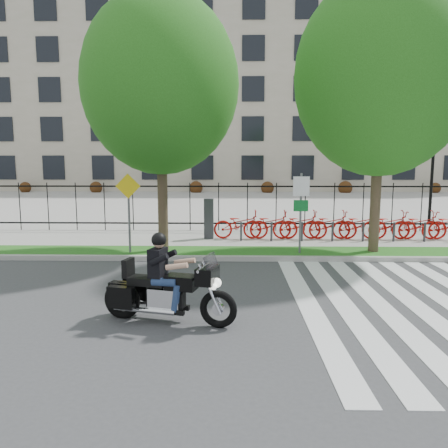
{
  "coord_description": "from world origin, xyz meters",
  "views": [
    {
      "loc": [
        0.62,
        -8.93,
        2.96
      ],
      "look_at": [
        0.36,
        3.0,
        1.29
      ],
      "focal_mm": 35.0,
      "sensor_mm": 36.0,
      "label": 1
    }
  ],
  "objects": [
    {
      "name": "ground",
      "position": [
        0.0,
        0.0,
        0.0
      ],
      "size": [
        120.0,
        120.0,
        0.0
      ],
      "primitive_type": "plane",
      "color": "#39393B",
      "rests_on": "ground"
    },
    {
      "name": "curb",
      "position": [
        0.0,
        4.1,
        0.07
      ],
      "size": [
        60.0,
        0.2,
        0.15
      ],
      "primitive_type": "cube",
      "color": "#9B9892",
      "rests_on": "ground"
    },
    {
      "name": "grass_verge",
      "position": [
        0.0,
        4.95,
        0.07
      ],
      "size": [
        60.0,
        1.5,
        0.15
      ],
      "primitive_type": "cube",
      "color": "#1C5615",
      "rests_on": "ground"
    },
    {
      "name": "sidewalk",
      "position": [
        0.0,
        7.45,
        0.07
      ],
      "size": [
        60.0,
        3.5,
        0.15
      ],
      "primitive_type": "cube",
      "color": "#9E9B94",
      "rests_on": "ground"
    },
    {
      "name": "plaza",
      "position": [
        0.0,
        25.0,
        0.05
      ],
      "size": [
        80.0,
        34.0,
        0.1
      ],
      "primitive_type": "cube",
      "color": "#9E9B94",
      "rests_on": "ground"
    },
    {
      "name": "crosswalk_stripes",
      "position": [
        4.83,
        0.0,
        0.01
      ],
      "size": [
        5.7,
        8.0,
        0.01
      ],
      "primitive_type": null,
      "color": "silver",
      "rests_on": "ground"
    },
    {
      "name": "iron_fence",
      "position": [
        0.0,
        9.2,
        1.15
      ],
      "size": [
        30.0,
        0.06,
        2.0
      ],
      "primitive_type": null,
      "color": "black",
      "rests_on": "sidewalk"
    },
    {
      "name": "office_building",
      "position": [
        0.0,
        44.92,
        9.97
      ],
      "size": [
        60.0,
        21.9,
        20.15
      ],
      "color": "#A49A84",
      "rests_on": "ground"
    },
    {
      "name": "lamp_post_right",
      "position": [
        10.0,
        12.0,
        3.21
      ],
      "size": [
        1.06,
        0.7,
        4.25
      ],
      "color": "black",
      "rests_on": "ground"
    },
    {
      "name": "street_tree_1",
      "position": [
        -1.65,
        4.95,
        5.37
      ],
      "size": [
        4.85,
        4.85,
        8.02
      ],
      "color": "#3A2A1F",
      "rests_on": "grass_verge"
    },
    {
      "name": "street_tree_2",
      "position": [
        5.12,
        4.95,
        5.58
      ],
      "size": [
        5.31,
        5.31,
        8.5
      ],
      "color": "#3A2A1F",
      "rests_on": "grass_verge"
    },
    {
      "name": "bike_share_station",
      "position": [
        4.7,
        7.2,
        0.68
      ],
      "size": [
        10.09,
        0.89,
        1.5
      ],
      "color": "#2D2D33",
      "rests_on": "sidewalk"
    },
    {
      "name": "sign_pole_regulatory",
      "position": [
        2.71,
        4.58,
        1.74
      ],
      "size": [
        0.5,
        0.09,
        2.5
      ],
      "color": "#59595B",
      "rests_on": "grass_verge"
    },
    {
      "name": "sign_pole_warning",
      "position": [
        -2.66,
        4.58,
        1.74
      ],
      "size": [
        0.78,
        0.09,
        2.49
      ],
      "color": "#59595B",
      "rests_on": "grass_verge"
    },
    {
      "name": "motorcycle_rider",
      "position": [
        -0.61,
        -1.1,
        0.68
      ],
      "size": [
        2.6,
        1.13,
        2.05
      ],
      "color": "black",
      "rests_on": "ground"
    }
  ]
}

